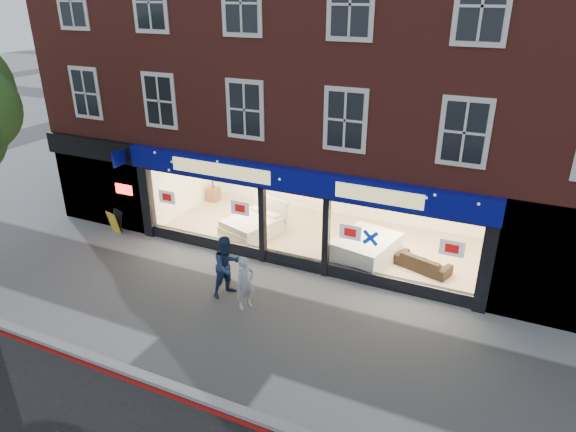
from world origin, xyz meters
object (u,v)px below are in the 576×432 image
Objects in this scene: sofa at (423,262)px; a_board at (115,222)px; pedestrian_grey at (245,283)px; pedestrian_blue at (227,266)px; mattress_stack at (365,249)px; display_bed at (254,224)px.

a_board is (-10.47, -1.75, 0.06)m from sofa.
pedestrian_grey is 0.86m from pedestrian_blue.
a_board is at bearing 27.63° from sofa.
a_board is 6.86m from pedestrian_grey.
pedestrian_blue reaches higher than mattress_stack.
mattress_stack is 1.78m from sofa.
display_bed is 1.40× the size of sofa.
sofa is 0.93× the size of pedestrian_blue.
display_bed is at bearing 175.02° from mattress_stack.
mattress_stack is at bearing -2.89° from pedestrian_grey.
display_bed is at bearing 38.39° from a_board.
mattress_stack reaches higher than sofa.
a_board is 6.03m from pedestrian_blue.
mattress_stack reaches higher than a_board.
a_board is (-8.71, -1.51, -0.10)m from mattress_stack.
mattress_stack is at bearing 25.65° from sofa.
sofa is at bearing 7.49° from mattress_stack.
pedestrian_blue is (-2.98, -3.33, 0.39)m from mattress_stack.
mattress_stack is 4.31m from pedestrian_grey.
display_bed is 4.95m from a_board.
pedestrian_blue reaches higher than sofa.
mattress_stack is at bearing 13.51° from display_bed.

